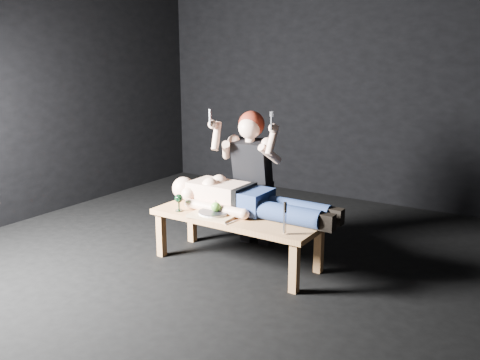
{
  "coord_description": "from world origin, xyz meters",
  "views": [
    {
      "loc": [
        2.42,
        -3.56,
        1.78
      ],
      "look_at": [
        0.17,
        -0.02,
        0.75
      ],
      "focal_mm": 37.8,
      "sensor_mm": 36.0,
      "label": 1
    }
  ],
  "objects_px": {
    "table": "(237,239)",
    "serving_tray": "(214,215)",
    "goblet": "(179,203)",
    "carving_knife": "(285,218)",
    "kneeling_woman": "(255,177)",
    "lying_man": "(250,197)"
  },
  "relations": [
    {
      "from": "kneeling_woman",
      "to": "goblet",
      "type": "relative_size",
      "value": 8.67
    },
    {
      "from": "kneeling_woman",
      "to": "goblet",
      "type": "height_order",
      "value": "kneeling_woman"
    },
    {
      "from": "kneeling_woman",
      "to": "goblet",
      "type": "bearing_deg",
      "value": -125.56
    },
    {
      "from": "table",
      "to": "kneeling_woman",
      "type": "height_order",
      "value": "kneeling_woman"
    },
    {
      "from": "lying_man",
      "to": "serving_tray",
      "type": "relative_size",
      "value": 4.06
    },
    {
      "from": "table",
      "to": "serving_tray",
      "type": "bearing_deg",
      "value": -136.33
    },
    {
      "from": "kneeling_woman",
      "to": "goblet",
      "type": "xyz_separation_m",
      "value": [
        -0.37,
        -0.69,
        -0.14
      ]
    },
    {
      "from": "table",
      "to": "lying_man",
      "type": "bearing_deg",
      "value": 69.62
    },
    {
      "from": "lying_man",
      "to": "serving_tray",
      "type": "xyz_separation_m",
      "value": [
        -0.2,
        -0.27,
        -0.13
      ]
    },
    {
      "from": "kneeling_woman",
      "to": "serving_tray",
      "type": "distance_m",
      "value": 0.68
    },
    {
      "from": "table",
      "to": "serving_tray",
      "type": "xyz_separation_m",
      "value": [
        -0.15,
        -0.14,
        0.24
      ]
    },
    {
      "from": "table",
      "to": "goblet",
      "type": "relative_size",
      "value": 9.71
    },
    {
      "from": "serving_tray",
      "to": "goblet",
      "type": "distance_m",
      "value": 0.35
    },
    {
      "from": "carving_knife",
      "to": "lying_man",
      "type": "bearing_deg",
      "value": 147.8
    },
    {
      "from": "goblet",
      "to": "table",
      "type": "bearing_deg",
      "value": 20.23
    },
    {
      "from": "kneeling_woman",
      "to": "table",
      "type": "bearing_deg",
      "value": -84.12
    },
    {
      "from": "kneeling_woman",
      "to": "carving_knife",
      "type": "bearing_deg",
      "value": -53.48
    },
    {
      "from": "goblet",
      "to": "carving_knife",
      "type": "height_order",
      "value": "carving_knife"
    },
    {
      "from": "table",
      "to": "goblet",
      "type": "xyz_separation_m",
      "value": [
        -0.49,
        -0.18,
        0.3
      ]
    },
    {
      "from": "goblet",
      "to": "carving_knife",
      "type": "bearing_deg",
      "value": -1.43
    },
    {
      "from": "lying_man",
      "to": "carving_knife",
      "type": "distance_m",
      "value": 0.62
    },
    {
      "from": "serving_tray",
      "to": "kneeling_woman",
      "type": "bearing_deg",
      "value": 87.56
    }
  ]
}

